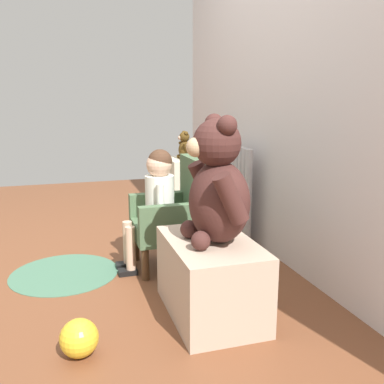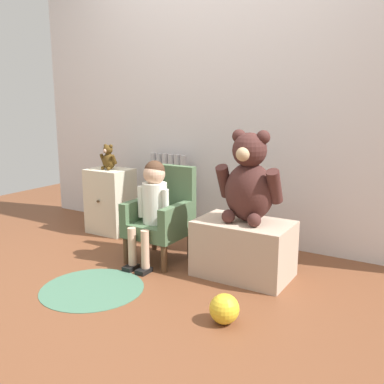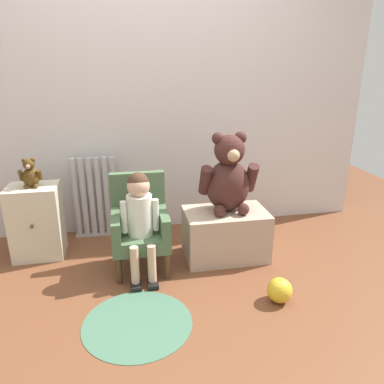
% 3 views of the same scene
% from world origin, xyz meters
% --- Properties ---
extents(ground_plane, '(6.00, 6.00, 0.00)m').
position_xyz_m(ground_plane, '(0.00, 0.00, 0.00)').
color(ground_plane, brown).
extents(back_wall, '(3.80, 0.05, 2.40)m').
position_xyz_m(back_wall, '(0.00, 1.24, 1.20)').
color(back_wall, silver).
rests_on(back_wall, ground_plane).
extents(radiator, '(0.37, 0.05, 0.68)m').
position_xyz_m(radiator, '(-0.45, 1.12, 0.34)').
color(radiator, '#B5B1B5').
rests_on(radiator, ground_plane).
extents(small_dresser, '(0.36, 0.31, 0.55)m').
position_xyz_m(small_dresser, '(-0.87, 0.85, 0.28)').
color(small_dresser, beige).
rests_on(small_dresser, ground_plane).
extents(child_armchair, '(0.38, 0.39, 0.66)m').
position_xyz_m(child_armchair, '(-0.12, 0.55, 0.32)').
color(child_armchair, '#486443').
rests_on(child_armchair, ground_plane).
extents(child_figure, '(0.25, 0.35, 0.72)m').
position_xyz_m(child_figure, '(-0.12, 0.45, 0.47)').
color(child_figure, silver).
rests_on(child_figure, ground_plane).
extents(low_bench, '(0.60, 0.38, 0.36)m').
position_xyz_m(low_bench, '(0.51, 0.57, 0.18)').
color(low_bench, tan).
rests_on(low_bench, ground_plane).
extents(large_teddy_bear, '(0.42, 0.30, 0.58)m').
position_xyz_m(large_teddy_bear, '(0.53, 0.59, 0.62)').
color(large_teddy_bear, '#432320').
rests_on(large_teddy_bear, low_bench).
extents(small_teddy_bear, '(0.15, 0.11, 0.21)m').
position_xyz_m(small_teddy_bear, '(-0.86, 0.84, 0.64)').
color(small_teddy_bear, '#493312').
rests_on(small_teddy_bear, small_dresser).
extents(floor_rug, '(0.62, 0.62, 0.01)m').
position_xyz_m(floor_rug, '(-0.18, -0.10, 0.00)').
color(floor_rug, '#436D54').
rests_on(floor_rug, ground_plane).
extents(toy_ball, '(0.16, 0.16, 0.16)m').
position_xyz_m(toy_ball, '(0.69, -0.05, 0.08)').
color(toy_ball, gold).
rests_on(toy_ball, ground_plane).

